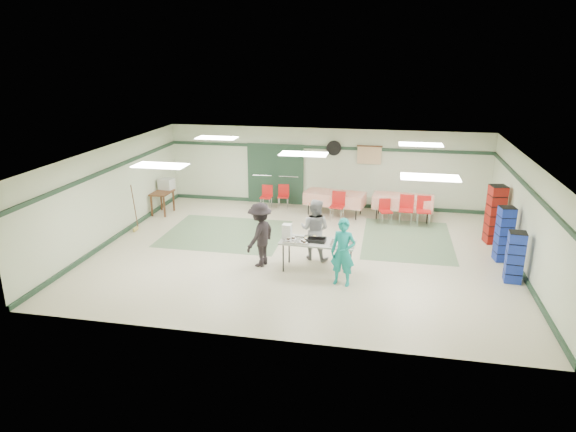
% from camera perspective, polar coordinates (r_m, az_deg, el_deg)
% --- Properties ---
extents(floor, '(11.00, 11.00, 0.00)m').
position_cam_1_polar(floor, '(13.93, 1.64, -3.98)').
color(floor, '#C0B59A').
rests_on(floor, ground).
extents(ceiling, '(11.00, 11.00, 0.00)m').
position_cam_1_polar(ceiling, '(13.17, 1.75, 6.99)').
color(ceiling, silver).
rests_on(ceiling, wall_back).
extents(wall_back, '(11.00, 0.00, 11.00)m').
position_cam_1_polar(wall_back, '(17.80, 4.11, 5.39)').
color(wall_back, beige).
rests_on(wall_back, floor).
extents(wall_front, '(11.00, 0.00, 11.00)m').
position_cam_1_polar(wall_front, '(9.35, -2.91, -6.37)').
color(wall_front, beige).
rests_on(wall_front, floor).
extents(wall_left, '(0.00, 9.00, 9.00)m').
position_cam_1_polar(wall_left, '(15.34, -19.03, 2.41)').
color(wall_left, beige).
rests_on(wall_left, floor).
extents(wall_right, '(0.00, 9.00, 9.00)m').
position_cam_1_polar(wall_right, '(13.75, 24.93, -0.04)').
color(wall_right, beige).
rests_on(wall_right, floor).
extents(trim_back, '(11.00, 0.06, 0.10)m').
position_cam_1_polar(trim_back, '(17.64, 4.14, 7.59)').
color(trim_back, '#1F3928').
rests_on(trim_back, wall_back).
extents(baseboard_back, '(11.00, 0.06, 0.12)m').
position_cam_1_polar(baseboard_back, '(18.10, 4.00, 1.38)').
color(baseboard_back, '#1F3928').
rests_on(baseboard_back, floor).
extents(trim_left, '(0.06, 9.00, 0.10)m').
position_cam_1_polar(trim_left, '(15.17, -19.20, 4.95)').
color(trim_left, '#1F3928').
rests_on(trim_left, wall_back).
extents(baseboard_left, '(0.06, 9.00, 0.12)m').
position_cam_1_polar(baseboard_left, '(15.70, -18.46, -2.14)').
color(baseboard_left, '#1F3928').
rests_on(baseboard_left, floor).
extents(trim_right, '(0.06, 9.00, 0.10)m').
position_cam_1_polar(trim_right, '(13.56, 25.19, 2.79)').
color(trim_right, '#1F3928').
rests_on(trim_right, wall_back).
extents(baseboard_right, '(0.06, 9.00, 0.12)m').
position_cam_1_polar(baseboard_right, '(14.15, 24.14, -5.01)').
color(baseboard_right, '#1F3928').
rests_on(baseboard_right, floor).
extents(green_patch_a, '(3.50, 3.00, 0.01)m').
position_cam_1_polar(green_patch_a, '(15.41, -6.94, -1.92)').
color(green_patch_a, '#64835F').
rests_on(green_patch_a, floor).
extents(green_patch_b, '(2.50, 3.50, 0.01)m').
position_cam_1_polar(green_patch_b, '(15.19, 13.09, -2.56)').
color(green_patch_b, '#64835F').
rests_on(green_patch_b, floor).
extents(double_door_left, '(0.90, 0.06, 2.10)m').
position_cam_1_polar(double_door_left, '(18.20, -2.85, 4.72)').
color(double_door_left, '#9A9D9A').
rests_on(double_door_left, floor).
extents(double_door_right, '(0.90, 0.06, 2.10)m').
position_cam_1_polar(double_door_right, '(18.00, 0.10, 4.60)').
color(double_door_right, '#9A9D9A').
rests_on(double_door_right, floor).
extents(door_frame, '(2.00, 0.03, 2.15)m').
position_cam_1_polar(door_frame, '(18.08, -1.41, 4.65)').
color(door_frame, '#1F3928').
rests_on(door_frame, floor).
extents(wall_fan, '(0.50, 0.10, 0.50)m').
position_cam_1_polar(wall_fan, '(17.57, 5.11, 7.53)').
color(wall_fan, black).
rests_on(wall_fan, wall_back).
extents(scroll_banner, '(0.80, 0.02, 0.60)m').
position_cam_1_polar(scroll_banner, '(17.53, 9.02, 6.69)').
color(scroll_banner, '#DABA88').
rests_on(scroll_banner, wall_back).
extents(serving_table, '(1.87, 0.84, 0.76)m').
position_cam_1_polar(serving_table, '(12.55, 3.31, -3.02)').
color(serving_table, '#B4B4AF').
rests_on(serving_table, floor).
extents(sheet_tray_right, '(0.60, 0.47, 0.02)m').
position_cam_1_polar(sheet_tray_right, '(12.37, 6.09, -3.12)').
color(sheet_tray_right, silver).
rests_on(sheet_tray_right, serving_table).
extents(sheet_tray_mid, '(0.59, 0.46, 0.02)m').
position_cam_1_polar(sheet_tray_mid, '(12.60, 2.92, -2.65)').
color(sheet_tray_mid, silver).
rests_on(sheet_tray_mid, serving_table).
extents(sheet_tray_left, '(0.66, 0.52, 0.02)m').
position_cam_1_polar(sheet_tray_left, '(12.53, 1.07, -2.75)').
color(sheet_tray_left, silver).
rests_on(sheet_tray_left, serving_table).
extents(baking_pan, '(0.47, 0.31, 0.08)m').
position_cam_1_polar(baking_pan, '(12.50, 3.18, -2.69)').
color(baking_pan, black).
rests_on(baking_pan, serving_table).
extents(foam_box_stack, '(0.23, 0.21, 0.35)m').
position_cam_1_polar(foam_box_stack, '(12.68, -0.11, -1.70)').
color(foam_box_stack, white).
rests_on(foam_box_stack, serving_table).
extents(volunteer_teal, '(0.64, 0.49, 1.59)m').
position_cam_1_polar(volunteer_teal, '(11.82, 6.13, -4.03)').
color(volunteer_teal, teal).
rests_on(volunteer_teal, floor).
extents(volunteer_grey, '(0.89, 0.75, 1.61)m').
position_cam_1_polar(volunteer_grey, '(13.21, 2.99, -1.51)').
color(volunteer_grey, gray).
rests_on(volunteer_grey, floor).
extents(volunteer_dark, '(0.88, 1.19, 1.64)m').
position_cam_1_polar(volunteer_dark, '(12.81, -3.12, -2.08)').
color(volunteer_dark, black).
rests_on(volunteer_dark, floor).
extents(dining_table_a, '(1.96, 1.01, 0.77)m').
position_cam_1_polar(dining_table_a, '(16.89, 12.66, 1.58)').
color(dining_table_a, red).
rests_on(dining_table_a, floor).
extents(dining_table_b, '(2.05, 1.16, 0.77)m').
position_cam_1_polar(dining_table_b, '(16.96, 5.22, 2.01)').
color(dining_table_b, red).
rests_on(dining_table_b, floor).
extents(chair_a, '(0.46, 0.46, 0.93)m').
position_cam_1_polar(chair_a, '(16.36, 13.02, 1.03)').
color(chair_a, red).
rests_on(chair_a, floor).
extents(chair_b, '(0.45, 0.45, 0.78)m').
position_cam_1_polar(chair_b, '(16.36, 10.75, 0.82)').
color(chair_b, red).
rests_on(chair_b, floor).
extents(chair_c, '(0.44, 0.44, 0.93)m').
position_cam_1_polar(chair_c, '(16.39, 14.85, 0.90)').
color(chair_c, red).
rests_on(chair_c, floor).
extents(chair_d, '(0.49, 0.49, 0.93)m').
position_cam_1_polar(chair_d, '(16.41, 5.57, 1.46)').
color(chair_d, red).
rests_on(chair_d, floor).
extents(chair_loose_a, '(0.41, 0.41, 0.80)m').
position_cam_1_polar(chair_loose_a, '(17.71, -0.51, 2.49)').
color(chair_loose_a, red).
rests_on(chair_loose_a, floor).
extents(chair_loose_b, '(0.39, 0.39, 0.80)m').
position_cam_1_polar(chair_loose_b, '(17.63, -2.38, 2.42)').
color(chair_loose_b, red).
rests_on(chair_loose_b, floor).
extents(crate_stack_blue_a, '(0.43, 0.43, 1.45)m').
position_cam_1_polar(crate_stack_blue_a, '(14.21, 22.90, -1.88)').
color(crate_stack_blue_a, '#1B2DA6').
rests_on(crate_stack_blue_a, floor).
extents(crate_stack_red, '(0.50, 0.50, 1.67)m').
position_cam_1_polar(crate_stack_red, '(15.42, 22.03, 0.15)').
color(crate_stack_red, maroon).
rests_on(crate_stack_red, floor).
extents(crate_stack_blue_b, '(0.41, 0.41, 1.24)m').
position_cam_1_polar(crate_stack_blue_b, '(13.06, 23.90, -4.21)').
color(crate_stack_blue_b, '#1B2DA6').
rests_on(crate_stack_blue_b, floor).
extents(printer_table, '(0.58, 0.88, 0.74)m').
position_cam_1_polar(printer_table, '(17.49, -13.81, 2.28)').
color(printer_table, brown).
rests_on(printer_table, floor).
extents(office_printer, '(0.49, 0.44, 0.35)m').
position_cam_1_polar(office_printer, '(17.76, -13.36, 3.50)').
color(office_printer, '#B8B8B3').
rests_on(office_printer, printer_table).
extents(broom, '(0.03, 0.23, 1.42)m').
position_cam_1_polar(broom, '(15.99, -16.69, 0.96)').
color(broom, brown).
rests_on(broom, floor).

